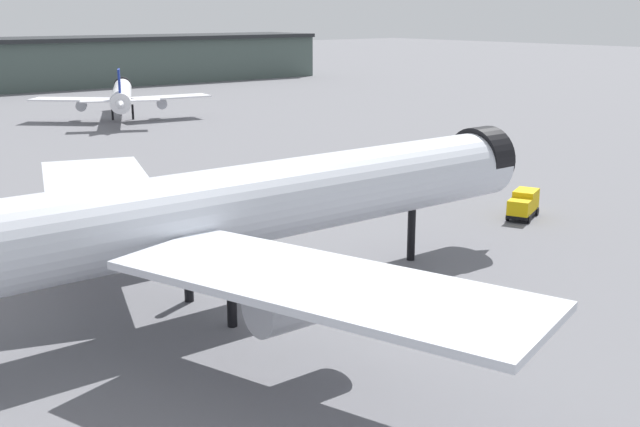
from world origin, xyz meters
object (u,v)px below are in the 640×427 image
object	(u,v)px
airliner_near_gate	(235,209)
service_truck_front	(523,204)
airliner_far_taxiway	(122,95)
traffic_cone_wingtip	(347,196)

from	to	relation	value
airliner_near_gate	service_truck_front	bearing A→B (deg)	4.59
service_truck_front	airliner_far_taxiway	bearing A→B (deg)	-114.06
airliner_near_gate	service_truck_front	world-z (taller)	airliner_near_gate
airliner_far_taxiway	traffic_cone_wingtip	bearing A→B (deg)	-161.30
service_truck_front	traffic_cone_wingtip	bearing A→B (deg)	-87.43
airliner_near_gate	traffic_cone_wingtip	world-z (taller)	airliner_near_gate
airliner_far_taxiway	traffic_cone_wingtip	world-z (taller)	airliner_far_taxiway
airliner_far_taxiway	service_truck_front	size ratio (longest dim) A/B	6.45
traffic_cone_wingtip	airliner_near_gate	bearing A→B (deg)	-144.31
airliner_near_gate	airliner_far_taxiway	bearing A→B (deg)	69.95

